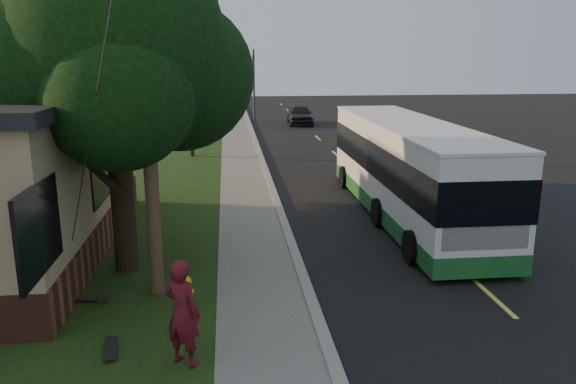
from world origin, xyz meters
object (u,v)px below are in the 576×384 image
object	(u,v)px
fire_hydrant	(186,294)
bare_tree_far	(208,99)
skateboard_spare	(89,299)
leafy_tree	(115,54)
utility_pole	(145,82)
transit_bus	(408,167)
bare_tree_near	(191,115)
traffic_signal	(254,80)
distant_car	(300,114)
skateboard_main	(111,348)
skateboarder	(183,313)

from	to	relation	value
fire_hydrant	bare_tree_far	distance (m)	30.04
skateboard_spare	leafy_tree	bearing A→B (deg)	75.39
utility_pole	transit_bus	size ratio (longest dim) A/B	0.80
bare_tree_near	traffic_signal	size ratio (longest dim) A/B	0.78
leafy_tree	distant_car	world-z (taller)	leafy_tree
bare_tree_near	bare_tree_far	world-z (taller)	bare_tree_near
bare_tree_far	leafy_tree	bearing A→B (deg)	-92.45
fire_hydrant	bare_tree_near	world-z (taller)	bare_tree_near
distant_car	traffic_signal	bearing A→B (deg)	140.79
leafy_tree	bare_tree_far	size ratio (longest dim) A/B	1.94
transit_bus	skateboard_spare	size ratio (longest dim) A/B	13.04
skateboard_spare	bare_tree_far	bearing A→B (deg)	86.70
fire_hydrant	bare_tree_far	world-z (taller)	bare_tree_far
leafy_tree	bare_tree_near	xyz separation A→B (m)	(0.67, 15.35, -3.02)
bare_tree_near	distant_car	xyz separation A→B (m)	(7.26, 13.08, -1.40)
bare_tree_far	distant_car	xyz separation A→B (m)	(6.76, 1.08, -1.25)
fire_hydrant	distant_car	size ratio (longest dim) A/B	0.17
skateboard_spare	distant_car	bearing A→B (deg)	74.47
fire_hydrant	skateboard_main	bearing A→B (deg)	-128.86
bare_tree_near	transit_bus	bearing A→B (deg)	-56.96
bare_tree_near	skateboard_main	world-z (taller)	bare_tree_near
bare_tree_near	distant_car	world-z (taller)	bare_tree_near
leafy_tree	skateboard_main	xyz separation A→B (m)	(0.34, -4.17, -5.04)
utility_pole	distant_car	world-z (taller)	utility_pole
skateboarder	distant_car	bearing A→B (deg)	-65.48
distant_car	leafy_tree	bearing A→B (deg)	-102.98
fire_hydrant	skateboard_main	size ratio (longest dim) A/B	0.85
transit_bus	utility_pole	bearing A→B (deg)	-143.81
fire_hydrant	utility_pole	world-z (taller)	utility_pole
leafy_tree	skateboarder	bearing A→B (deg)	-70.45
fire_hydrant	skateboarder	distance (m)	2.14
bare_tree_far	transit_bus	world-z (taller)	bare_tree_far
transit_bus	skateboard_spare	bearing A→B (deg)	-146.78
utility_pole	traffic_signal	bearing A→B (deg)	83.42
bare_tree_near	skateboard_spare	bearing A→B (deg)	-93.93
traffic_signal	skateboarder	world-z (taller)	traffic_signal
traffic_signal	skateboard_main	world-z (taller)	traffic_signal
utility_pole	bare_tree_near	distance (m)	17.19
leafy_tree	distant_car	distance (m)	29.85
bare_tree_far	skateboarder	xyz separation A→B (m)	(0.50, -32.06, -1.00)
skateboard_spare	transit_bus	bearing A→B (deg)	33.22
bare_tree_far	distant_car	distance (m)	6.96
transit_bus	distant_car	size ratio (longest dim) A/B	2.59
traffic_signal	skateboarder	size ratio (longest dim) A/B	2.95
fire_hydrant	bare_tree_near	xyz separation A→B (m)	(-0.90, 18.00, 1.72)
utility_pole	bare_tree_near	size ratio (longest dim) A/B	2.11
leafy_tree	transit_bus	xyz separation A→B (m)	(8.23, 3.73, -3.52)
skateboarder	fire_hydrant	bearing A→B (deg)	-51.99
skateboarder	skateboard_main	size ratio (longest dim) A/B	2.15
fire_hydrant	bare_tree_far	xyz separation A→B (m)	(-0.40, 30.00, 1.57)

